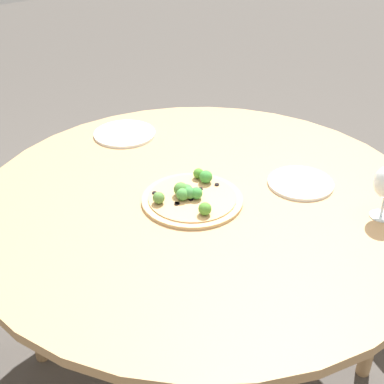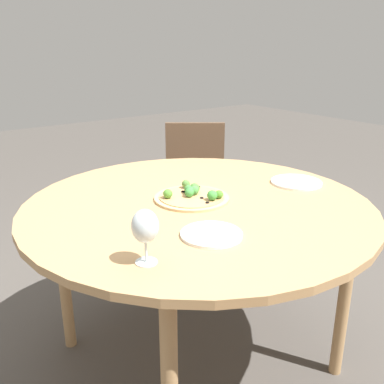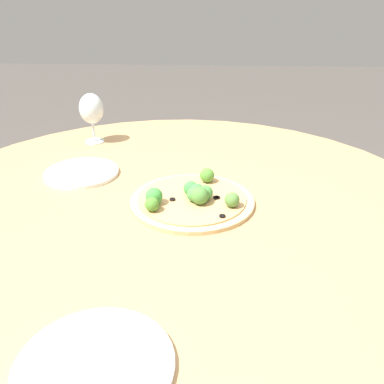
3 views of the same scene
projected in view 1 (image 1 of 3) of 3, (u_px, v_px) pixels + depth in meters
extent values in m
plane|color=#4C4742|center=(200.00, 364.00, 1.98)|extent=(12.00, 12.00, 0.00)
cylinder|color=tan|center=(202.00, 200.00, 1.60)|extent=(1.36, 1.36, 0.03)
cylinder|color=tan|center=(380.00, 300.00, 1.77)|extent=(0.05, 0.05, 0.71)
cylinder|color=tan|center=(207.00, 198.00, 2.30)|extent=(0.05, 0.05, 0.71)
cylinder|color=tan|center=(28.00, 286.00, 1.83)|extent=(0.05, 0.05, 0.71)
cylinder|color=brown|center=(362.00, 248.00, 2.27)|extent=(0.04, 0.04, 0.38)
cylinder|color=tan|center=(192.00, 199.00, 1.57)|extent=(0.30, 0.30, 0.01)
cylinder|color=tan|center=(192.00, 197.00, 1.56)|extent=(0.26, 0.26, 0.00)
sphere|color=#488F40|center=(182.00, 194.00, 1.54)|extent=(0.04, 0.04, 0.04)
sphere|color=#53833B|center=(159.00, 198.00, 1.53)|extent=(0.03, 0.03, 0.03)
sphere|color=#4D883A|center=(181.00, 189.00, 1.56)|extent=(0.04, 0.04, 0.04)
sphere|color=#4C872E|center=(198.00, 173.00, 1.65)|extent=(0.03, 0.03, 0.03)
sphere|color=green|center=(196.00, 193.00, 1.55)|extent=(0.04, 0.04, 0.04)
sphere|color=#508F32|center=(205.00, 209.00, 1.48)|extent=(0.04, 0.04, 0.04)
sphere|color=#518839|center=(189.00, 193.00, 1.55)|extent=(0.04, 0.04, 0.04)
sphere|color=#499043|center=(187.00, 190.00, 1.56)|extent=(0.04, 0.04, 0.04)
sphere|color=green|center=(206.00, 177.00, 1.62)|extent=(0.04, 0.04, 0.04)
sphere|color=#428942|center=(189.00, 193.00, 1.55)|extent=(0.04, 0.04, 0.04)
cylinder|color=black|center=(217.00, 185.00, 1.62)|extent=(0.01, 0.01, 0.00)
cylinder|color=black|center=(154.00, 193.00, 1.58)|extent=(0.01, 0.01, 0.00)
cylinder|color=black|center=(191.00, 199.00, 1.55)|extent=(0.01, 0.01, 0.00)
cylinder|color=black|center=(176.00, 203.00, 1.53)|extent=(0.01, 0.01, 0.00)
cylinder|color=black|center=(177.00, 204.00, 1.53)|extent=(0.01, 0.01, 0.00)
cylinder|color=black|center=(200.00, 189.00, 1.60)|extent=(0.01, 0.01, 0.00)
cylinder|color=silver|center=(381.00, 216.00, 1.50)|extent=(0.06, 0.06, 0.00)
cylinder|color=silver|center=(383.00, 206.00, 1.48)|extent=(0.01, 0.01, 0.06)
cylinder|color=white|center=(125.00, 134.00, 1.94)|extent=(0.22, 0.22, 0.01)
cylinder|color=white|center=(301.00, 183.00, 1.65)|extent=(0.20, 0.20, 0.01)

